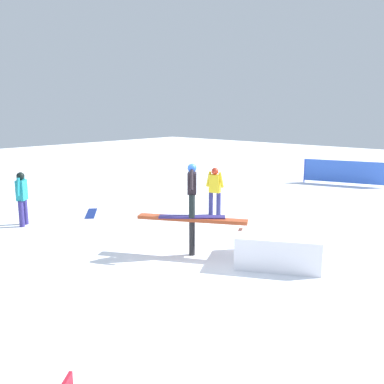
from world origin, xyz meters
TOP-DOWN VIEW (x-y plane):
  - ground_plane at (0.00, 0.00)m, footprint 60.00×60.00m
  - rail_feature at (0.00, 0.00)m, footprint 2.41×1.47m
  - snow_kicker_ramp at (-1.75, -0.94)m, footprint 2.30×2.17m
  - main_rider_on_rail at (0.00, 0.00)m, footprint 1.36×1.19m
  - bystander_teal at (5.41, 1.38)m, footprint 0.49×0.55m
  - bystander_yellow at (2.01, -3.34)m, footprint 0.62×0.30m
  - loose_snowboard_navy at (5.13, -0.78)m, footprint 1.20×1.08m
  - safety_fence at (1.13, -11.49)m, footprint 3.45×1.06m

SIDE VIEW (x-z plane):
  - ground_plane at x=0.00m, z-range 0.00..0.00m
  - loose_snowboard_navy at x=5.13m, z-range 0.00..0.02m
  - snow_kicker_ramp at x=-1.75m, z-range 0.00..0.71m
  - safety_fence at x=1.13m, z-range 0.05..1.15m
  - rail_feature at x=0.00m, z-range 0.32..1.23m
  - bystander_yellow at x=2.01m, z-range 0.10..1.64m
  - bystander_teal at x=5.41m, z-range 0.10..1.68m
  - main_rider_on_rail at x=0.00m, z-range 0.88..2.14m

